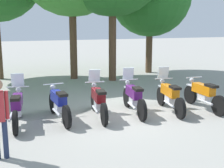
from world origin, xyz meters
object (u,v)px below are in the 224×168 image
Objects in this scene: motorcycle_2 at (98,100)px; motorcycle_3 at (134,97)px; motorcycle_0 at (17,107)px; motorcycle_5 at (203,94)px; motorcycle_4 at (170,95)px; motorcycle_1 at (59,103)px.

motorcycle_3 is (1.17, 0.02, 0.00)m from motorcycle_2.
motorcycle_2 is at bearing -84.65° from motorcycle_0.
motorcycle_3 is 2.36m from motorcycle_5.
motorcycle_0 is 1.00× the size of motorcycle_4.
motorcycle_2 is 1.00× the size of motorcycle_3.
motorcycle_3 is at bearing 87.54° from motorcycle_4.
motorcycle_0 is 1.16m from motorcycle_1.
motorcycle_4 is 1.17m from motorcycle_5.
motorcycle_2 is at bearing 93.09° from motorcycle_4.
motorcycle_5 is at bearing -90.72° from motorcycle_4.
motorcycle_2 and motorcycle_4 have the same top height.
motorcycle_4 is at bearing -86.23° from motorcycle_0.
motorcycle_3 reaches higher than motorcycle_1.
motorcycle_5 is (4.66, -0.48, 0.00)m from motorcycle_1.
motorcycle_0 reaches higher than motorcycle_1.
motorcycle_4 is (3.50, -0.31, 0.01)m from motorcycle_1.
motorcycle_4 is (1.17, -0.21, 0.00)m from motorcycle_3.
motorcycle_1 is 1.00× the size of motorcycle_2.
motorcycle_3 is 1.00× the size of motorcycle_5.
motorcycle_1 is 3.52m from motorcycle_4.
motorcycle_4 is at bearing -88.90° from motorcycle_2.
motorcycle_1 is at bearing 94.00° from motorcycle_3.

